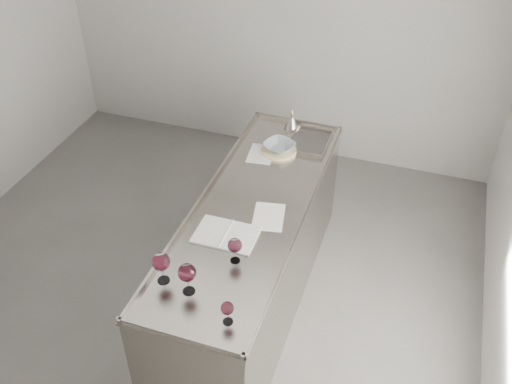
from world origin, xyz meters
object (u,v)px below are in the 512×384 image
(wine_glass_small, at_px, (227,309))
(wine_glass_left, at_px, (161,262))
(wine_glass_right, at_px, (235,246))
(wine_glass_middle, at_px, (187,273))
(counter, at_px, (252,255))
(ceramic_bowl, at_px, (279,146))
(wine_funnel, at_px, (292,123))
(notebook, at_px, (226,235))

(wine_glass_small, bearing_deg, wine_glass_left, 160.68)
(wine_glass_right, bearing_deg, wine_glass_middle, -117.45)
(wine_glass_left, height_order, wine_glass_right, wine_glass_left)
(wine_glass_small, bearing_deg, counter, 101.49)
(ceramic_bowl, bearing_deg, wine_glass_middle, -92.68)
(wine_funnel, bearing_deg, wine_glass_left, -97.59)
(wine_glass_middle, relative_size, wine_glass_small, 1.40)
(counter, height_order, wine_glass_small, wine_glass_small)
(wine_glass_right, bearing_deg, wine_glass_small, -74.45)
(notebook, height_order, ceramic_bowl, ceramic_bowl)
(counter, relative_size, wine_glass_middle, 11.38)
(wine_glass_middle, relative_size, notebook, 0.52)
(counter, height_order, wine_glass_left, wine_glass_left)
(wine_glass_left, relative_size, wine_funnel, 1.12)
(notebook, bearing_deg, wine_glass_middle, -93.67)
(ceramic_bowl, relative_size, wine_funnel, 1.21)
(wine_glass_middle, bearing_deg, wine_funnel, 87.78)
(wine_glass_left, xyz_separation_m, wine_glass_middle, (0.18, -0.03, -0.00))
(notebook, xyz_separation_m, wine_funnel, (0.04, 1.41, 0.05))
(counter, distance_m, wine_glass_middle, 1.06)
(wine_glass_middle, xyz_separation_m, wine_glass_right, (0.17, 0.33, -0.02))
(notebook, bearing_deg, ceramic_bowl, 87.37)
(wine_glass_left, xyz_separation_m, wine_glass_small, (0.48, -0.17, -0.05))
(wine_glass_middle, height_order, ceramic_bowl, wine_glass_middle)
(wine_glass_right, distance_m, wine_glass_small, 0.48)
(wine_glass_small, xyz_separation_m, notebook, (-0.27, 0.66, -0.10))
(wine_glass_left, bearing_deg, ceramic_bowl, 80.72)
(wine_glass_left, height_order, ceramic_bowl, wine_glass_left)
(wine_glass_right, distance_m, wine_funnel, 1.62)
(wine_glass_right, distance_m, notebook, 0.27)
(wine_glass_middle, xyz_separation_m, wine_funnel, (0.08, 1.94, -0.09))
(counter, relative_size, wine_glass_small, 15.90)
(notebook, distance_m, wine_funnel, 1.41)
(wine_glass_left, relative_size, wine_glass_right, 1.21)
(notebook, bearing_deg, wine_funnel, 87.91)
(counter, bearing_deg, wine_glass_small, -78.51)
(wine_glass_right, bearing_deg, ceramic_bowl, 94.37)
(wine_glass_left, relative_size, notebook, 0.53)
(wine_glass_left, distance_m, wine_glass_right, 0.46)
(wine_glass_left, bearing_deg, wine_glass_right, 40.39)
(wine_glass_middle, distance_m, ceramic_bowl, 1.58)
(counter, xyz_separation_m, wine_glass_small, (0.20, -1.00, 0.58))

